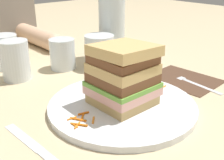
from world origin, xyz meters
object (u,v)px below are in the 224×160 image
napkin_dark (183,79)px  empty_tumbler_0 (15,60)px  main_plate (122,106)px  knife (41,151)px  juice_glass (99,54)px  empty_tumbler_1 (63,54)px  empty_tumbler_3 (5,52)px  sandwich (123,76)px  water_bottle (112,12)px  fork (191,81)px

napkin_dark → empty_tumbler_0: size_ratio=1.67×
main_plate → knife: 0.19m
juice_glass → empty_tumbler_0: bearing=161.5°
empty_tumbler_1 → empty_tumbler_3: 0.16m
sandwich → empty_tumbler_3: (-0.07, 0.39, -0.03)m
napkin_dark → water_bottle: (-0.01, 0.25, 0.14)m
empty_tumbler_3 → main_plate: bearing=-79.3°
empty_tumbler_3 → empty_tumbler_0: bearing=-98.3°
main_plate → water_bottle: 0.36m
water_bottle → sandwich: bearing=-128.0°
fork → empty_tumbler_0: bearing=135.2°
napkin_dark → fork: (-0.00, -0.02, 0.00)m
fork → empty_tumbler_0: (-0.30, 0.30, 0.04)m
sandwich → juice_glass: (0.12, 0.22, -0.03)m
fork → empty_tumbler_1: empty_tumbler_1 is taller
juice_glass → empty_tumbler_3: (-0.19, 0.17, 0.01)m
napkin_dark → water_bottle: 0.29m
fork → sandwich: bearing=176.3°
sandwich → empty_tumbler_1: size_ratio=1.50×
empty_tumbler_1 → napkin_dark: bearing=-56.4°
water_bottle → empty_tumbler_1: water_bottle is taller
napkin_dark → empty_tumbler_0: bearing=137.6°
fork → juice_glass: size_ratio=1.85×
water_bottle → fork: bearing=-87.8°
main_plate → empty_tumbler_0: empty_tumbler_0 is taller
main_plate → juice_glass: juice_glass is taller
empty_tumbler_1 → fork: bearing=-58.8°
empty_tumbler_0 → empty_tumbler_3: 0.10m
water_bottle → empty_tumbler_0: 0.31m
water_bottle → empty_tumbler_3: 0.32m
knife → empty_tumbler_3: size_ratio=2.20×
main_plate → water_bottle: size_ratio=0.96×
napkin_dark → water_bottle: bearing=92.8°
napkin_dark → empty_tumbler_0: (-0.31, 0.28, 0.05)m
napkin_dark → empty_tumbler_1: empty_tumbler_1 is taller
juice_glass → water_bottle: water_bottle is taller
main_plate → knife: bearing=-174.6°
fork → knife: (-0.41, -0.00, -0.00)m
empty_tumbler_3 → sandwich: bearing=-79.2°
sandwich → juice_glass: size_ratio=1.37×
empty_tumbler_0 → empty_tumbler_1: size_ratio=1.19×
empty_tumbler_0 → empty_tumbler_3: empty_tumbler_0 is taller
knife → juice_glass: juice_glass is taller
empty_tumbler_0 → fork: bearing=-44.8°
fork → water_bottle: (-0.01, 0.28, 0.13)m
fork → empty_tumbler_0: 0.43m
empty_tumbler_0 → knife: bearing=-108.5°
water_bottle → empty_tumbler_0: size_ratio=3.11×
knife → empty_tumbler_0: bearing=71.5°
napkin_dark → empty_tumbler_1: bearing=123.6°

